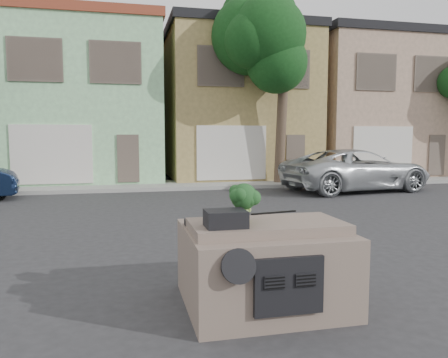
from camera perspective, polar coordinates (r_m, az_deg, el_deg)
name	(u,v)px	position (r m, az deg, el deg)	size (l,w,h in m)	color
ground_plane	(215,247)	(8.75, -1.14, -8.86)	(120.00, 120.00, 0.00)	#303033
sidewalk	(165,185)	(18.99, -7.68, -0.81)	(40.00, 3.00, 0.15)	gray
townhouse_mint	(86,104)	(22.91, -17.63, 9.34)	(7.20, 8.20, 7.55)	#97D599
townhouse_tan	(233,106)	(23.56, 1.13, 9.49)	(7.20, 8.20, 7.55)	#9E894F
townhouse_beige	(360,108)	(26.41, 17.31, 8.83)	(7.20, 8.20, 7.55)	tan
silver_pickup	(356,191)	(18.28, 16.82, -1.49)	(2.77, 6.01, 1.67)	silver
tree_near	(282,88)	(19.42, 7.53, 11.68)	(4.40, 4.00, 8.50)	#123B14
car_dashboard	(263,262)	(5.80, 5.07, -10.70)	(2.00, 1.80, 1.12)	#736155
instrument_hump	(226,219)	(5.17, 0.20, -5.19)	(0.48, 0.38, 0.20)	black
wiper_arm	(274,213)	(6.11, 6.51, -4.38)	(0.70, 0.03, 0.02)	black
broccoli	(244,202)	(5.49, 2.60, -3.00)	(0.40, 0.40, 0.49)	#173B19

